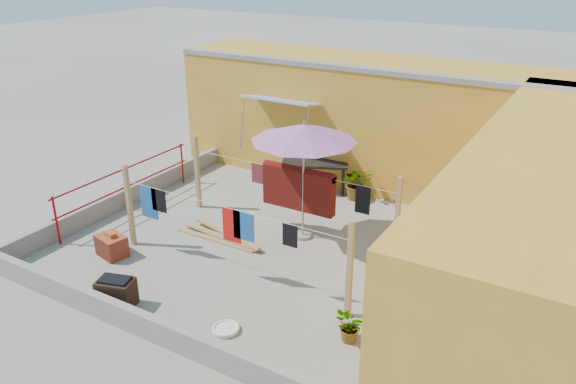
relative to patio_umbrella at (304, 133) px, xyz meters
The scene contains 21 objects.
ground 2.50m from the patio_umbrella, 121.50° to the right, with size 80.00×80.00×0.00m, color #9E998E.
wall_back 4.05m from the patio_umbrella, 89.12° to the left, with size 11.00×3.27×3.21m.
wall_right 4.88m from the patio_umbrella, ahead, with size 2.40×9.00×3.20m, color gold.
parapet_front 4.82m from the patio_umbrella, 95.81° to the right, with size 8.30×0.16×0.44m, color gray.
parapet_left 5.05m from the patio_umbrella, behind, with size 0.16×7.30×0.44m, color gray.
red_railing 4.68m from the patio_umbrella, 167.99° to the right, with size 0.05×4.20×1.10m.
clothesline_rig 1.35m from the patio_umbrella, 141.99° to the right, with size 5.09×2.35×1.80m.
patio_umbrella is the anchor object (origin of this frame).
outdoor_table 3.16m from the patio_umbrella, 112.55° to the left, with size 1.87×1.44×0.79m.
brick_stack 4.53m from the patio_umbrella, 137.73° to the right, with size 0.69×0.57×0.53m.
lumber_pile 2.90m from the patio_umbrella, 145.88° to the right, with size 2.16×0.61×0.13m.
brazier 4.69m from the patio_umbrella, 111.40° to the right, with size 0.72×0.58×0.56m.
white_basin 4.25m from the patio_umbrella, 81.51° to the right, with size 0.46×0.46×0.08m.
water_jug_a 3.95m from the patio_umbrella, ahead, with size 0.25×0.25×0.39m.
water_jug_b 3.90m from the patio_umbrella, ahead, with size 0.24×0.24×0.38m.
green_hose 3.80m from the patio_umbrella, 24.08° to the left, with size 0.56×0.56×0.08m.
plant_back_a 3.15m from the patio_umbrella, 86.49° to the left, with size 0.76×0.66×0.85m, color #215618.
plant_back_b 3.82m from the patio_umbrella, 34.45° to the left, with size 0.37×0.37×0.66m, color #215618.
plant_right_a 4.03m from the patio_umbrella, 22.34° to the left, with size 0.44×0.30×0.84m, color #215618.
plant_right_b 3.83m from the patio_umbrella, ahead, with size 0.41×0.33×0.75m, color #215618.
plant_right_c 4.18m from the patio_umbrella, 48.85° to the right, with size 0.49×0.43×0.55m, color #215618.
Camera 1 is at (5.69, -8.79, 5.75)m, focal length 35.00 mm.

